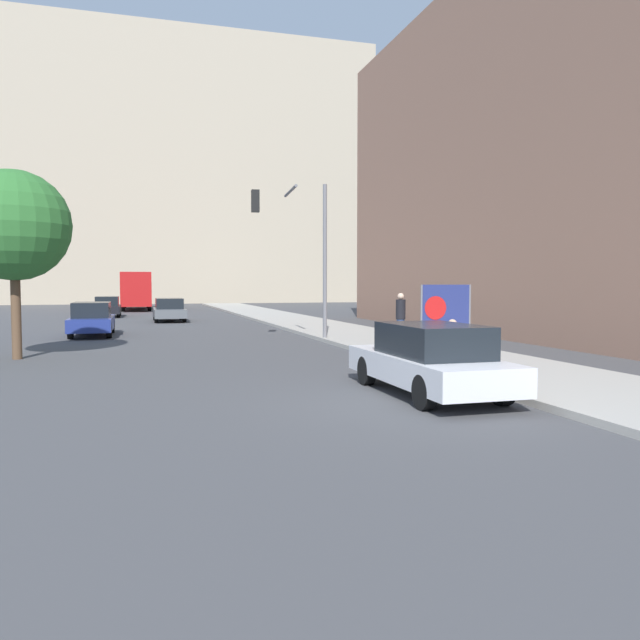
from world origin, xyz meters
TOP-DOWN VIEW (x-y plane):
  - ground_plane at (0.00, 0.00)m, footprint 160.00×160.00m
  - sidewalk_curb at (3.77, 15.00)m, footprint 4.15×90.00m
  - building_backdrop_far at (-2.00, 70.23)m, footprint 52.00×12.00m
  - building_backdrop_right at (13.89, 12.67)m, footprint 10.00×32.00m
  - seated_protester at (2.39, 3.26)m, footprint 0.92×0.77m
  - pedestrian_behind at (3.67, 9.46)m, footprint 0.34×0.34m
  - protest_banner at (3.71, 6.20)m, footprint 1.67×0.06m
  - traffic_light_pole at (0.90, 12.88)m, footprint 2.95×2.72m
  - parked_car_curbside at (0.47, 0.67)m, footprint 1.80×4.72m
  - car_on_road_nearest at (-7.14, 18.09)m, footprint 1.73×4.77m
  - car_on_road_midblock at (-3.40, 28.17)m, footprint 1.83×4.68m
  - car_on_road_distant at (-7.25, 34.68)m, footprint 1.72×4.36m
  - city_bus_on_road at (-5.37, 47.51)m, footprint 2.47×11.65m
  - street_tree_near_curb at (-8.70, 9.64)m, footprint 3.29×3.29m

SIDE VIEW (x-z plane):
  - ground_plane at x=0.00m, z-range 0.00..0.00m
  - sidewalk_curb at x=3.77m, z-range 0.00..0.14m
  - car_on_road_midblock at x=-3.40m, z-range 0.00..1.41m
  - car_on_road_distant at x=-7.25m, z-range 0.00..1.42m
  - parked_car_curbside at x=0.47m, z-range 0.00..1.45m
  - car_on_road_nearest at x=-7.14m, z-range 0.00..1.47m
  - seated_protester at x=2.39m, z-range 0.19..1.41m
  - pedestrian_behind at x=3.67m, z-range 0.17..1.96m
  - protest_banner at x=3.71m, z-range 0.20..2.29m
  - city_bus_on_road at x=-5.37m, z-range 0.24..3.52m
  - street_tree_near_curb at x=-8.70m, z-range 1.16..6.79m
  - traffic_light_pole at x=0.90m, z-range 1.17..7.18m
  - building_backdrop_right at x=13.89m, z-range 0.00..16.11m
  - building_backdrop_far at x=-2.00m, z-range 0.00..32.48m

